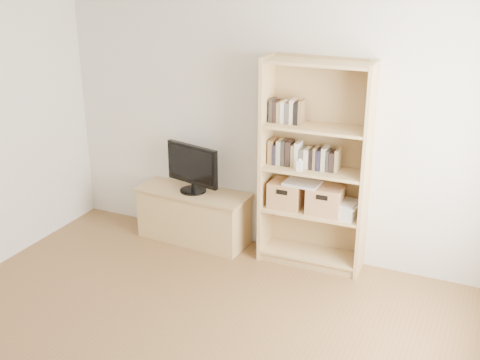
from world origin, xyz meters
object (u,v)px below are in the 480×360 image
Objects in this scene: basket_left at (286,194)px; tv_stand at (194,217)px; bookshelf at (314,167)px; laptop at (302,183)px; television at (192,169)px; basket_right at (325,200)px; baby_monitor at (300,166)px.

tv_stand is at bearing -179.70° from basket_left.
bookshelf is 0.21m from laptop.
bookshelf reaches higher than basket_left.
basket_right is (1.39, 0.04, -0.11)m from television.
baby_monitor is (1.16, -0.08, 0.23)m from television.
bookshelf is at bearing 1.84° from basket_left.
tv_stand is at bearing 0.00° from television.
television reaches higher than laptop.
laptop is at bearing 89.72° from baby_monitor.
television is 1.01m from basket_left.
baby_monitor reaches higher than basket_left.
laptop is at bearing -171.32° from bookshelf.
bookshelf is 0.16m from baby_monitor.
basket_right is (1.39, 0.04, 0.42)m from tv_stand.
baby_monitor is at bearing -33.51° from basket_left.
basket_left is (-0.26, -0.01, -0.31)m from bookshelf.
basket_left is (1.00, 0.02, -0.12)m from television.
tv_stand is 1.45m from basket_right.
baby_monitor is 0.42m from basket_right.
bookshelf reaches higher than basket_right.
baby_monitor is at bearing -155.29° from basket_right.
basket_right is (0.39, 0.01, 0.01)m from basket_left.
baby_monitor is 0.22m from laptop.
television is (-1.27, -0.04, -0.20)m from bookshelf.
basket_right reaches higher than basket_left.
tv_stand is 1.09m from basket_left.
television is 2.05× the size of basket_left.
tv_stand is 1.81× the size of television.
tv_stand is 1.39m from baby_monitor.
bookshelf is 3.15× the size of television.
basket_right is (0.12, -0.00, -0.31)m from bookshelf.
television is at bearing 179.97° from bookshelf.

